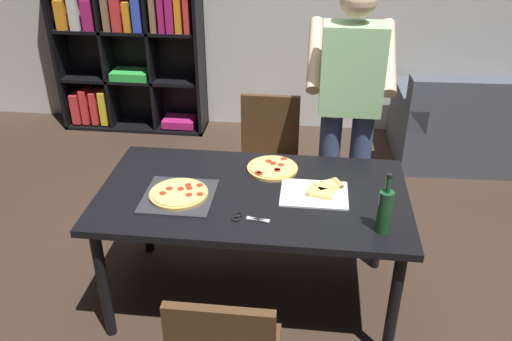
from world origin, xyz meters
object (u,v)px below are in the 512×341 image
Objects in this scene: chair_far_side at (269,152)px; couch at (496,130)px; kitchen_scissors at (244,217)px; second_pizza_plain at (272,168)px; person_serving_pizza at (349,103)px; pepperoni_pizza_on_tray at (179,194)px; bookshelf at (127,29)px; dining_table at (253,203)px; wine_bottle at (385,210)px.

couch is (1.90, 1.04, -0.21)m from chair_far_side.
kitchen_scissors is at bearing -130.49° from couch.
kitchen_scissors is at bearing -100.61° from second_pizza_plain.
person_serving_pizza reaches higher than couch.
pepperoni_pizza_on_tray is 0.41m from kitchen_scissors.
chair_far_side is 2.11m from bookshelf.
wine_bottle is (0.66, -0.28, 0.19)m from dining_table.
wine_bottle is at bearing -118.62° from couch.
dining_table is 0.86× the size of bookshelf.
pepperoni_pizza_on_tray is (-0.39, -1.04, 0.25)m from chair_far_side.
bookshelf is 2.60m from person_serving_pizza.
chair_far_side is at bearing 157.20° from person_serving_pizza.
pepperoni_pizza_on_tray is 0.59m from second_pizza_plain.
wine_bottle is at bearing -61.63° from chair_far_side.
wine_bottle reaches higher than chair_far_side.
wine_bottle is 1.60× the size of kitchen_scissors.
wine_bottle is (0.66, -1.23, 0.36)m from chair_far_side.
chair_far_side is 1.44m from wine_bottle.
bookshelf is at bearing 128.72° from wine_bottle.
person_serving_pizza reaches higher than dining_table.
wine_bottle is 0.69m from kitchen_scissors.
couch is at bearing 42.45° from person_serving_pizza.
person_serving_pizza is (0.52, 0.73, 0.32)m from dining_table.
couch reaches higher than kitchen_scissors.
couch is at bearing 42.29° from pepperoni_pizza_on_tray.
couch is 4.63× the size of pepperoni_pizza_on_tray.
person_serving_pizza is 5.91× the size of second_pizza_plain.
kitchen_scissors is (-1.91, -2.24, 0.45)m from couch.
pepperoni_pizza_on_tray is (-0.39, -0.10, 0.09)m from dining_table.
bookshelf is (-1.47, 1.44, 0.47)m from chair_far_side.
bookshelf is 3.02m from kitchen_scissors.
kitchen_scissors is (-0.01, -1.20, 0.24)m from chair_far_side.
dining_table is 8.52× the size of kitchen_scissors.
bookshelf is at bearing 135.72° from chair_far_side.
wine_bottle is at bearing -51.28° from bookshelf.
dining_table is at bearing -133.76° from couch.
kitchen_scissors is (-0.01, -0.26, 0.08)m from dining_table.
chair_far_side is at bearing 69.62° from pepperoni_pizza_on_tray.
chair_far_side is 0.46× the size of bookshelf.
chair_far_side is 2.85× the size of wine_bottle.
chair_far_side is 4.57× the size of kitchen_scissors.
dining_table is at bearing 13.86° from pepperoni_pizza_on_tray.
kitchen_scissors is 0.67× the size of second_pizza_plain.
couch is at bearing 43.56° from second_pizza_plain.
pepperoni_pizza_on_tray is at bearing 169.86° from wine_bottle.
wine_bottle is (-1.24, -2.27, 0.57)m from couch.
bookshelf is at bearing 140.32° from person_serving_pizza.
person_serving_pizza is 0.68m from second_pizza_plain.
couch reaches higher than second_pizza_plain.
second_pizza_plain reaches higher than kitchen_scissors.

